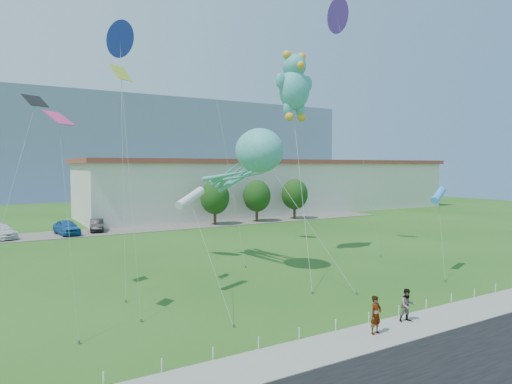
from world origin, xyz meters
TOP-DOWN VIEW (x-y plane):
  - ground at (0.00, 0.00)m, footprint 160.00×160.00m
  - sidewalk at (0.00, -2.75)m, footprint 80.00×2.50m
  - parking_strip at (0.00, 35.00)m, footprint 70.00×6.00m
  - hill_ridge at (0.00, 120.00)m, footprint 160.00×50.00m
  - warehouse at (26.00, 44.00)m, footprint 61.00×15.00m
  - rope_fence at (0.00, -1.30)m, footprint 26.05×0.05m
  - tree_near at (10.00, 34.00)m, footprint 3.60×3.60m
  - tree_mid at (16.00, 34.00)m, footprint 3.60×3.60m
  - tree_far at (22.00, 34.00)m, footprint 3.60×3.60m
  - pedestrian_left at (0.05, -2.66)m, footprint 0.63×0.45m
  - pedestrian_right at (2.44, -2.29)m, footprint 0.89×0.79m
  - parked_car_white at (-12.99, 35.17)m, footprint 3.21×5.23m
  - parked_car_blue at (-6.96, 34.55)m, footprint 2.52×4.79m
  - parked_car_black at (-3.70, 35.57)m, footprint 2.17×4.22m
  - octopus_kite at (1.83, 11.05)m, footprint 3.49×13.97m
  - teddy_bear_kite at (7.31, 13.58)m, footprint 7.44×10.94m
  - small_kite_black at (-12.06, 10.72)m, footprint 3.99×6.87m
  - small_kite_blue at (-5.93, 15.58)m, footprint 3.00×8.91m
  - small_kite_yellow at (-7.59, 8.71)m, footprint 1.29×5.83m
  - small_kite_cyan at (12.42, 3.78)m, footprint 2.28×3.34m
  - small_kite_purple at (12.31, 14.08)m, footprint 1.80×5.48m
  - small_kite_pink at (-11.21, 5.64)m, footprint 1.29×3.74m
  - small_kite_white at (-4.25, 7.37)m, footprint 0.76×7.22m

SIDE VIEW (x-z plane):
  - ground at x=0.00m, z-range 0.00..0.00m
  - parking_strip at x=0.00m, z-range 0.00..0.06m
  - sidewalk at x=0.00m, z-range 0.00..0.10m
  - rope_fence at x=0.00m, z-range 0.00..0.50m
  - parked_car_black at x=-3.70m, z-range 0.06..1.38m
  - parked_car_white at x=-12.99m, z-range 0.06..1.48m
  - parked_car_blue at x=-6.96m, z-range 0.06..1.61m
  - pedestrian_right at x=2.44m, z-range 0.10..1.63m
  - pedestrian_left at x=0.05m, z-range 0.10..1.74m
  - tree_near at x=10.00m, z-range 0.65..6.12m
  - tree_mid at x=16.00m, z-range 0.65..6.12m
  - tree_far at x=22.00m, z-range 0.65..6.12m
  - warehouse at x=26.00m, z-range 0.02..8.22m
  - small_kite_cyan at x=12.42m, z-range 2.40..8.12m
  - small_kite_white at x=-4.25m, z-range 2.48..8.40m
  - octopus_kite at x=1.83m, z-range 2.75..12.59m
  - small_kite_pink at x=-11.21m, z-range 3.57..13.47m
  - small_kite_black at x=-12.06m, z-range 3.96..15.26m
  - small_kite_yellow at x=-7.59m, z-range 4.53..17.41m
  - hill_ridge at x=0.00m, z-range 0.00..25.00m
  - teddy_bear_kite at x=7.31m, z-range 5.58..21.98m
  - small_kite_blue at x=-5.93m, z-range 7.29..23.98m
  - small_kite_purple at x=12.31m, z-range 9.20..30.04m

